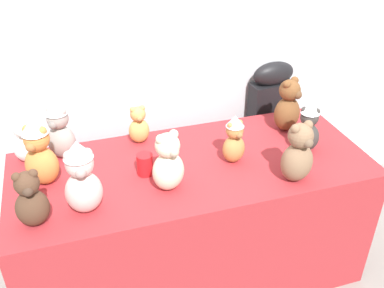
% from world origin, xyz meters
% --- Properties ---
extents(wall_back, '(7.00, 0.08, 2.60)m').
position_xyz_m(wall_back, '(0.00, 0.89, 1.30)').
color(wall_back, silver).
rests_on(wall_back, ground_plane).
extents(display_table, '(1.83, 0.77, 0.76)m').
position_xyz_m(display_table, '(0.00, 0.25, 0.38)').
color(display_table, maroon).
rests_on(display_table, ground_plane).
extents(instrument_case, '(0.29, 0.14, 1.04)m').
position_xyz_m(instrument_case, '(0.69, 0.77, 0.53)').
color(instrument_case, black).
rests_on(instrument_case, ground_plane).
extents(teddy_bear_cream, '(0.19, 0.18, 0.30)m').
position_xyz_m(teddy_bear_cream, '(-0.16, 0.09, 0.90)').
color(teddy_bear_cream, beige).
rests_on(teddy_bear_cream, display_table).
extents(teddy_bear_charcoal, '(0.17, 0.16, 0.29)m').
position_xyz_m(teddy_bear_charcoal, '(0.62, 0.20, 0.90)').
color(teddy_bear_charcoal, '#383533').
rests_on(teddy_bear_charcoal, display_table).
extents(teddy_bear_snow, '(0.14, 0.12, 0.25)m').
position_xyz_m(teddy_bear_snow, '(-0.80, 0.53, 0.88)').
color(teddy_bear_snow, white).
rests_on(teddy_bear_snow, display_table).
extents(teddy_bear_blush, '(0.16, 0.14, 0.35)m').
position_xyz_m(teddy_bear_blush, '(-0.55, 0.05, 0.94)').
color(teddy_bear_blush, beige).
rests_on(teddy_bear_blush, display_table).
extents(teddy_bear_mocha, '(0.18, 0.17, 0.31)m').
position_xyz_m(teddy_bear_mocha, '(0.44, -0.02, 0.91)').
color(teddy_bear_mocha, '#7F6047').
rests_on(teddy_bear_mocha, display_table).
extents(teddy_bear_cocoa, '(0.15, 0.13, 0.27)m').
position_xyz_m(teddy_bear_cocoa, '(-0.76, 0.02, 0.89)').
color(teddy_bear_cocoa, '#4C3323').
rests_on(teddy_bear_cocoa, display_table).
extents(teddy_bear_ash, '(0.19, 0.18, 0.32)m').
position_xyz_m(teddy_bear_ash, '(-0.62, 0.52, 0.92)').
color(teddy_bear_ash, gray).
rests_on(teddy_bear_ash, display_table).
extents(teddy_bear_ginger, '(0.21, 0.20, 0.35)m').
position_xyz_m(teddy_bear_ginger, '(-0.72, 0.31, 0.94)').
color(teddy_bear_ginger, '#D17F3D').
rests_on(teddy_bear_ginger, display_table).
extents(teddy_bear_caramel, '(0.14, 0.13, 0.26)m').
position_xyz_m(teddy_bear_caramel, '(0.21, 0.21, 0.89)').
color(teddy_bear_caramel, '#B27A42').
rests_on(teddy_bear_caramel, display_table).
extents(teddy_bear_chestnut, '(0.21, 0.20, 0.32)m').
position_xyz_m(teddy_bear_chestnut, '(0.62, 0.43, 0.91)').
color(teddy_bear_chestnut, brown).
rests_on(teddy_bear_chestnut, display_table).
extents(teddy_bear_honey, '(0.12, 0.10, 0.22)m').
position_xyz_m(teddy_bear_honey, '(-0.21, 0.54, 0.87)').
color(teddy_bear_honey, tan).
rests_on(teddy_bear_honey, display_table).
extents(party_cup_red, '(0.08, 0.08, 0.11)m').
position_xyz_m(party_cup_red, '(-0.24, 0.24, 0.82)').
color(party_cup_red, red).
rests_on(party_cup_red, display_table).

